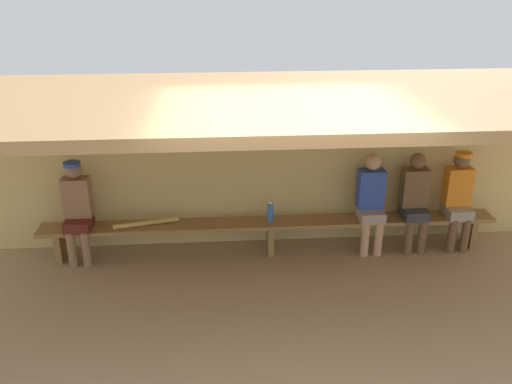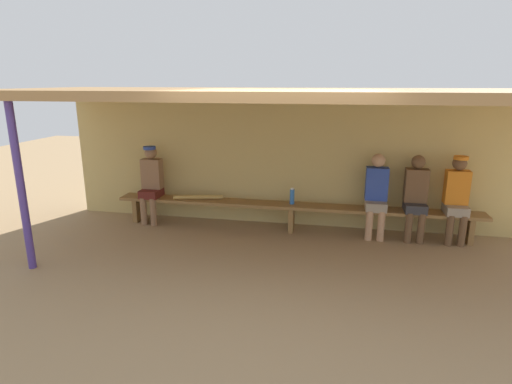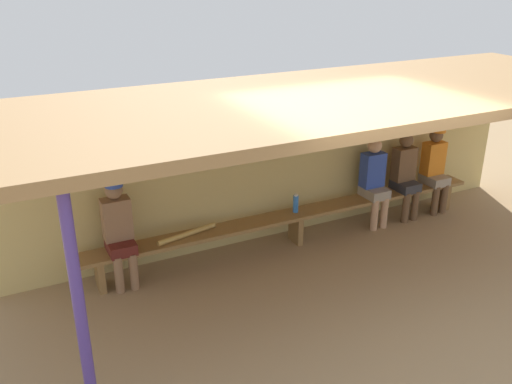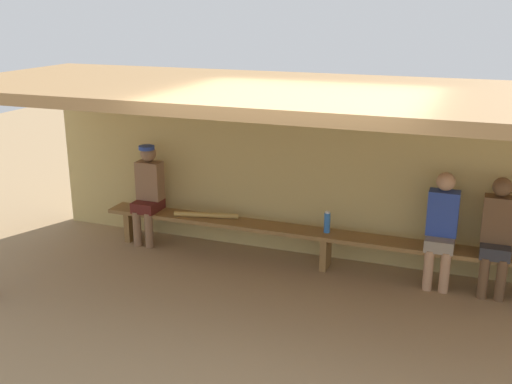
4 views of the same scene
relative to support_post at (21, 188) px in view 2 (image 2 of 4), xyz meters
The scene contains 11 objects.
ground_plane 3.47m from the support_post, ahead, with size 24.00×24.00×0.00m, color #9E7F59.
back_wall 4.13m from the support_post, 38.12° to the left, with size 8.00×0.20×2.20m, color tan.
dugout_roof 3.67m from the support_post, 21.04° to the left, with size 8.00×2.80×0.12m, color #9E7547.
support_post is the anchor object (origin of this frame).
bench 3.93m from the support_post, 32.87° to the left, with size 6.00×0.36×0.46m.
player_in_white 5.05m from the support_post, 24.67° to the left, with size 0.34×0.42×1.34m.
player_rightmost 2.27m from the support_post, 69.56° to the left, with size 0.34×0.42×1.34m.
player_in_blue 6.14m from the support_post, 20.06° to the left, with size 0.34×0.42×1.34m.
player_with_sunglasses 5.59m from the support_post, 22.14° to the left, with size 0.34×0.42×1.34m.
water_bottle_orange 3.92m from the support_post, 33.16° to the left, with size 0.08×0.08×0.27m.
baseball_bat 2.73m from the support_post, 52.10° to the left, with size 0.07×0.07×0.85m, color tan.
Camera 2 is at (0.69, -5.03, 2.43)m, focal length 29.28 mm.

